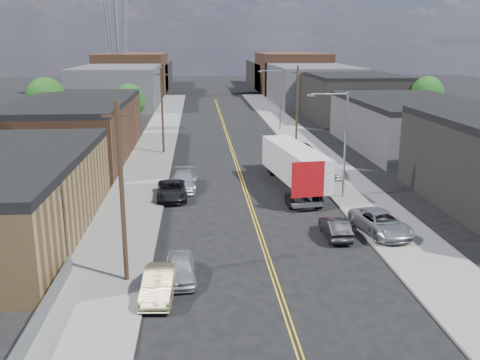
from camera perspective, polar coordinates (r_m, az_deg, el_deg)
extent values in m
plane|color=black|center=(78.76, -1.50, 5.15)|extent=(260.00, 260.00, 0.00)
cube|color=gold|center=(64.03, -0.78, 2.97)|extent=(0.32, 120.00, 0.01)
cube|color=slate|center=(64.11, -9.29, 2.85)|extent=(5.00, 140.00, 0.15)
cube|color=slate|center=(65.32, 7.58, 3.13)|extent=(5.00, 140.00, 0.15)
cube|color=#4D2F1E|center=(63.90, -17.11, 5.03)|extent=(12.00, 26.00, 6.00)
cube|color=black|center=(63.48, -17.33, 7.96)|extent=(12.00, 26.00, 0.60)
cube|color=navy|center=(43.27, 22.10, 1.09)|extent=(0.30, 20.00, 0.80)
cube|color=#363638|center=(69.49, 17.66, 5.50)|extent=(14.00, 24.00, 5.50)
cube|color=black|center=(69.11, 17.86, 8.00)|extent=(14.00, 24.00, 0.60)
cube|color=black|center=(93.79, 11.77, 8.53)|extent=(14.00, 22.00, 7.00)
cube|color=black|center=(93.49, 11.89, 10.84)|extent=(14.00, 22.00, 0.60)
cube|color=#363638|center=(114.05, -12.73, 9.76)|extent=(16.00, 30.00, 8.00)
cube|color=#363638|center=(115.49, 7.63, 10.04)|extent=(16.00, 30.00, 8.00)
cube|color=#4D2F1E|center=(138.73, -11.34, 11.04)|extent=(16.00, 26.00, 10.00)
cube|color=#4D2F1E|center=(139.91, 5.48, 11.28)|extent=(16.00, 26.00, 10.00)
cube|color=black|center=(158.66, -10.49, 10.95)|extent=(16.00, 40.00, 7.00)
cube|color=black|center=(159.70, 4.22, 11.17)|extent=(16.00, 40.00, 7.00)
cylinder|color=gray|center=(128.85, -12.99, 15.16)|extent=(0.80, 0.80, 30.00)
cylinder|color=gray|center=(127.37, -13.92, 15.12)|extent=(1.94, 1.94, 29.98)
cylinder|color=gray|center=(126.87, -12.29, 15.21)|extent=(1.94, 1.94, 29.98)
cylinder|color=gray|center=(130.85, -13.67, 15.11)|extent=(1.94, 1.94, 29.98)
cylinder|color=gray|center=(130.37, -12.09, 15.20)|extent=(1.94, 1.94, 29.98)
cylinder|color=gray|center=(45.07, 11.15, 3.57)|extent=(0.18, 0.18, 9.00)
cylinder|color=gray|center=(44.08, 9.53, 9.06)|extent=(3.00, 0.12, 0.12)
cube|color=gray|center=(43.76, 7.59, 8.96)|extent=(0.60, 0.25, 0.18)
cylinder|color=gray|center=(78.98, 4.34, 8.44)|extent=(0.18, 0.18, 9.00)
cylinder|color=gray|center=(78.42, 3.30, 11.56)|extent=(3.00, 0.12, 0.12)
cube|color=gray|center=(78.24, 2.19, 11.50)|extent=(0.60, 0.25, 0.18)
cylinder|color=black|center=(28.98, -12.47, -1.57)|extent=(0.26, 0.26, 10.00)
cube|color=black|center=(28.13, -12.94, 6.67)|extent=(1.60, 0.12, 0.12)
cylinder|color=black|center=(63.22, -8.29, 7.26)|extent=(0.26, 0.26, 10.00)
cube|color=black|center=(62.83, -8.43, 11.06)|extent=(1.60, 0.12, 0.12)
cylinder|color=black|center=(67.20, 6.10, 7.75)|extent=(0.26, 0.26, 10.00)
cube|color=black|center=(66.84, 6.19, 11.33)|extent=(1.60, 0.12, 0.12)
cube|color=slate|center=(25.50, -21.54, -15.35)|extent=(0.02, 16.00, 1.20)
cube|color=slate|center=(25.22, -21.67, -14.17)|extent=(0.05, 16.00, 0.05)
cylinder|color=black|center=(76.01, -19.77, 5.67)|extent=(0.36, 0.36, 4.50)
sphere|color=#153A10|center=(75.59, -20.01, 8.37)|extent=(5.04, 5.04, 5.04)
sphere|color=#153A10|center=(75.81, -19.45, 7.74)|extent=(3.96, 3.96, 3.96)
sphere|color=#153A10|center=(75.40, -20.41, 7.84)|extent=(3.60, 3.60, 3.60)
cylinder|color=black|center=(80.95, -11.60, 6.46)|extent=(0.36, 0.36, 3.75)
sphere|color=#153A10|center=(80.60, -11.71, 8.57)|extent=(4.20, 4.20, 4.20)
sphere|color=#153A10|center=(80.90, -11.23, 8.08)|extent=(3.30, 3.30, 3.30)
sphere|color=#153A10|center=(80.32, -12.08, 8.16)|extent=(3.00, 3.00, 3.00)
cylinder|color=black|center=(85.44, 19.15, 6.54)|extent=(0.36, 0.36, 4.25)
sphere|color=#153A10|center=(85.08, 19.34, 8.80)|extent=(4.76, 4.76, 4.76)
sphere|color=#153A10|center=(85.67, 19.58, 8.24)|extent=(3.74, 3.74, 3.74)
sphere|color=#153A10|center=(84.57, 19.10, 8.39)|extent=(3.40, 3.40, 3.40)
cube|color=silver|center=(47.09, 5.79, 1.88)|extent=(4.20, 12.25, 2.80)
cube|color=maroon|center=(41.36, 7.26, 0.05)|extent=(2.61, 0.47, 2.82)
cube|color=gray|center=(41.92, 7.17, -2.66)|extent=(2.53, 0.93, 0.25)
cube|color=black|center=(54.44, 4.39, 2.51)|extent=(2.91, 3.51, 3.10)
cylinder|color=black|center=(43.25, 6.80, -2.18)|extent=(2.71, 1.34, 1.00)
cylinder|color=black|center=(54.67, 4.37, 1.43)|extent=(2.61, 1.33, 1.00)
imported|color=#BBBEC1|center=(30.18, -6.39, -9.34)|extent=(1.86, 4.20, 1.40)
imported|color=#7F7453|center=(28.41, -8.62, -10.94)|extent=(1.83, 4.53, 1.46)
imported|color=black|center=(45.31, -7.27, -1.10)|extent=(2.67, 5.41, 1.48)
imported|color=#AAADAF|center=(48.18, -5.99, -0.05)|extent=(2.38, 5.51, 1.58)
imported|color=black|center=(36.78, 10.11, -5.04)|extent=(1.48, 4.17, 1.37)
imported|color=#A1A4A6|center=(37.73, 14.81, -4.42)|extent=(3.54, 5.94, 1.55)
imported|color=#BCBCBC|center=(52.92, 9.56, 1.23)|extent=(2.19, 4.97, 1.42)
imported|color=black|center=(62.55, 6.90, 3.35)|extent=(2.84, 4.28, 1.35)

